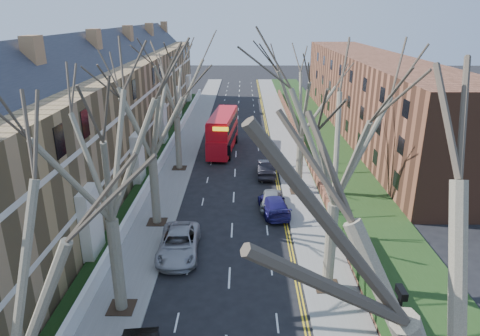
{
  "coord_description": "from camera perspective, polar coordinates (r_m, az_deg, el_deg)",
  "views": [
    {
      "loc": [
        0.82,
        -12.98,
        15.05
      ],
      "look_at": [
        0.55,
        20.46,
        2.89
      ],
      "focal_mm": 32.0,
      "sensor_mm": 36.0,
      "label": 1
    }
  ],
  "objects": [
    {
      "name": "pavement_right",
      "position": [
        54.35,
        5.92,
        3.87
      ],
      "size": [
        3.0,
        102.0,
        0.12
      ],
      "primitive_type": "cube",
      "color": "slate",
      "rests_on": "ground"
    },
    {
      "name": "grass_verge_right",
      "position": [
        54.93,
        10.61,
        3.9
      ],
      "size": [
        6.0,
        102.0,
        0.06
      ],
      "color": "#1E3914",
      "rests_on": "ground"
    },
    {
      "name": "terrace_left",
      "position": [
        47.27,
        -17.53,
        7.45
      ],
      "size": [
        9.7,
        78.0,
        13.6
      ],
      "color": "#9B7E4F",
      "rests_on": "ground"
    },
    {
      "name": "car_left_far",
      "position": [
        28.79,
        -8.17,
        -9.96
      ],
      "size": [
        2.77,
        5.66,
        1.55
      ],
      "primitive_type": "imported",
      "rotation": [
        0.0,
        0.0,
        0.04
      ],
      "color": "#A2A1A7",
      "rests_on": "ground"
    },
    {
      "name": "car_right_far",
      "position": [
        41.79,
        3.54,
        -0.01
      ],
      "size": [
        1.79,
        4.82,
        1.58
      ],
      "primitive_type": "imported",
      "rotation": [
        0.0,
        0.0,
        3.12
      ],
      "color": "black",
      "rests_on": "ground"
    },
    {
      "name": "car_right_mid",
      "position": [
        35.24,
        4.21,
        -4.07
      ],
      "size": [
        2.2,
        4.36,
        1.42
      ],
      "primitive_type": "imported",
      "rotation": [
        0.0,
        0.0,
        3.01
      ],
      "color": "gray",
      "rests_on": "ground"
    },
    {
      "name": "tree_left_far",
      "position": [
        30.27,
        -12.13,
        8.48
      ],
      "size": [
        10.15,
        10.15,
        14.22
      ],
      "color": "brown",
      "rests_on": "ground"
    },
    {
      "name": "double_decker_bus",
      "position": [
        49.09,
        -2.29,
        4.67
      ],
      "size": [
        3.31,
        10.34,
        4.28
      ],
      "rotation": [
        0.0,
        0.0,
        3.05
      ],
      "color": "red",
      "rests_on": "ground"
    },
    {
      "name": "pavement_left",
      "position": [
        54.53,
        -6.76,
        3.89
      ],
      "size": [
        3.0,
        102.0,
        0.12
      ],
      "primitive_type": "cube",
      "color": "slate",
      "rests_on": "ground"
    },
    {
      "name": "tree_left_mid",
      "position": [
        20.81,
        -17.86,
        3.71
      ],
      "size": [
        10.5,
        10.5,
        14.71
      ],
      "color": "brown",
      "rests_on": "ground"
    },
    {
      "name": "tree_right_far",
      "position": [
        35.8,
        8.43,
        10.44
      ],
      "size": [
        10.15,
        10.15,
        14.22
      ],
      "color": "brown",
      "rests_on": "ground"
    },
    {
      "name": "front_wall_left",
      "position": [
        47.06,
        -9.94,
        1.82
      ],
      "size": [
        0.3,
        78.0,
        1.0
      ],
      "color": "white",
      "rests_on": "ground"
    },
    {
      "name": "car_right_near",
      "position": [
        34.16,
        4.54,
        -4.89
      ],
      "size": [
        2.65,
        5.14,
        1.43
      ],
      "primitive_type": "imported",
      "rotation": [
        0.0,
        0.0,
        3.28
      ],
      "color": "navy",
      "rests_on": "ground"
    },
    {
      "name": "tree_right_mid",
      "position": [
        22.23,
        13.18,
        5.16
      ],
      "size": [
        10.5,
        10.5,
        14.71
      ],
      "color": "brown",
      "rests_on": "ground"
    },
    {
      "name": "flats_right",
      "position": [
        59.27,
        16.99,
        9.35
      ],
      "size": [
        13.97,
        54.0,
        10.0
      ],
      "color": "brown",
      "rests_on": "ground"
    },
    {
      "name": "tree_left_dist",
      "position": [
        41.86,
        -8.71,
        12.23
      ],
      "size": [
        10.5,
        10.5,
        14.71
      ],
      "color": "brown",
      "rests_on": "ground"
    }
  ]
}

